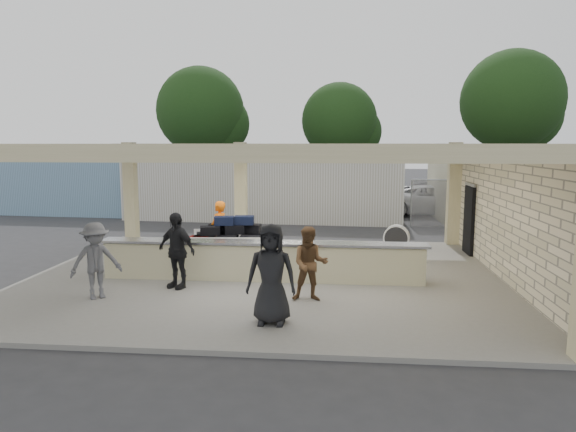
# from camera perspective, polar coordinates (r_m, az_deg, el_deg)

# --- Properties ---
(ground) EXTENTS (120.00, 120.00, 0.00)m
(ground) POSITION_cam_1_polar(r_m,az_deg,el_deg) (13.54, -2.59, -6.95)
(ground) COLOR #2B2B2E
(ground) RESTS_ON ground
(pavilion) EXTENTS (12.01, 10.00, 3.55)m
(pavilion) POSITION_cam_1_polar(r_m,az_deg,el_deg) (13.87, -1.38, -0.87)
(pavilion) COLOR slate
(pavilion) RESTS_ON ground
(baggage_counter) EXTENTS (8.20, 0.58, 0.98)m
(baggage_counter) POSITION_cam_1_polar(r_m,az_deg,el_deg) (12.91, -2.92, -5.00)
(baggage_counter) COLOR #C2BB91
(baggage_counter) RESTS_ON pavilion
(luggage_cart) EXTENTS (2.47, 1.68, 1.36)m
(luggage_cart) POSITION_cam_1_polar(r_m,az_deg,el_deg) (14.66, -6.61, -2.49)
(luggage_cart) COLOR silver
(luggage_cart) RESTS_ON pavilion
(drum_fan) EXTENTS (0.84, 0.45, 0.89)m
(drum_fan) POSITION_cam_1_polar(r_m,az_deg,el_deg) (16.38, 11.95, -2.41)
(drum_fan) COLOR silver
(drum_fan) RESTS_ON pavilion
(baggage_handler) EXTENTS (0.56, 0.73, 1.76)m
(baggage_handler) POSITION_cam_1_polar(r_m,az_deg,el_deg) (15.01, -7.69, -1.69)
(baggage_handler) COLOR orange
(baggage_handler) RESTS_ON pavilion
(passenger_a) EXTENTS (0.81, 0.38, 1.63)m
(passenger_a) POSITION_cam_1_polar(r_m,az_deg,el_deg) (11.17, 2.47, -5.33)
(passenger_a) COLOR brown
(passenger_a) RESTS_ON pavilion
(passenger_b) EXTENTS (1.12, 0.80, 1.81)m
(passenger_b) POSITION_cam_1_polar(r_m,az_deg,el_deg) (12.41, -12.29, -3.74)
(passenger_b) COLOR black
(passenger_b) RESTS_ON pavilion
(passenger_c) EXTENTS (1.11, 0.97, 1.70)m
(passenger_c) POSITION_cam_1_polar(r_m,az_deg,el_deg) (12.07, -20.58, -4.67)
(passenger_c) COLOR #515257
(passenger_c) RESTS_ON pavilion
(passenger_d) EXTENTS (0.94, 0.39, 1.92)m
(passenger_d) POSITION_cam_1_polar(r_m,az_deg,el_deg) (9.75, -1.87, -6.46)
(passenger_d) COLOR black
(passenger_d) RESTS_ON pavilion
(car_white_a) EXTENTS (5.19, 2.49, 1.48)m
(car_white_a) POSITION_cam_1_polar(r_m,az_deg,el_deg) (26.23, 15.88, 1.70)
(car_white_a) COLOR white
(car_white_a) RESTS_ON ground
(car_dark) EXTENTS (4.54, 3.75, 1.47)m
(car_dark) POSITION_cam_1_polar(r_m,az_deg,el_deg) (28.22, 16.78, 2.09)
(car_dark) COLOR black
(car_dark) RESTS_ON ground
(container_white) EXTENTS (12.78, 3.38, 2.74)m
(container_white) POSITION_cam_1_polar(r_m,az_deg,el_deg) (23.63, -2.90, 2.87)
(container_white) COLOR silver
(container_white) RESTS_ON ground
(container_blue) EXTENTS (10.88, 3.31, 2.79)m
(container_blue) POSITION_cam_1_polar(r_m,az_deg,el_deg) (27.70, -21.91, 3.11)
(container_blue) COLOR #769DBD
(container_blue) RESTS_ON ground
(fence) EXTENTS (12.06, 0.06, 2.03)m
(fence) POSITION_cam_1_polar(r_m,az_deg,el_deg) (23.91, 27.91, 1.24)
(fence) COLOR gray
(fence) RESTS_ON ground
(tree_left) EXTENTS (6.60, 6.30, 9.00)m
(tree_left) POSITION_cam_1_polar(r_m,az_deg,el_deg) (38.36, -9.15, 11.08)
(tree_left) COLOR #382619
(tree_left) RESTS_ON ground
(tree_mid) EXTENTS (6.00, 5.60, 8.00)m
(tree_mid) POSITION_cam_1_polar(r_m,az_deg,el_deg) (39.14, 6.19, 10.15)
(tree_mid) COLOR #382619
(tree_mid) RESTS_ON ground
(tree_right) EXTENTS (7.20, 7.00, 10.00)m
(tree_right) POSITION_cam_1_polar(r_m,az_deg,el_deg) (40.19, 23.96, 11.25)
(tree_right) COLOR #382619
(tree_right) RESTS_ON ground
(adjacent_building) EXTENTS (6.00, 8.00, 3.20)m
(adjacent_building) POSITION_cam_1_polar(r_m,az_deg,el_deg) (24.27, 23.82, 2.88)
(adjacent_building) COLOR beige
(adjacent_building) RESTS_ON ground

